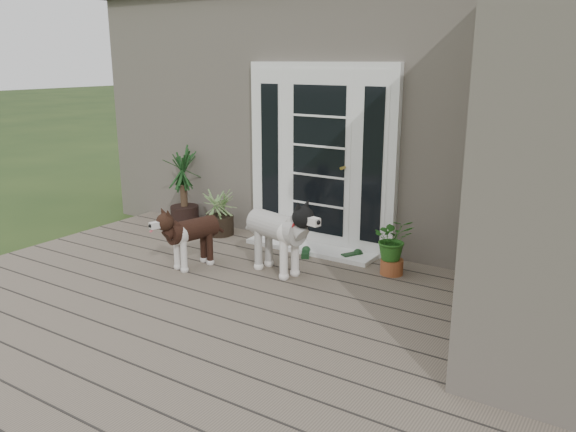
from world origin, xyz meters
The scene contains 14 objects.
deck centered at (0.00, 0.40, 0.06)m, with size 6.20×4.60×0.12m, color #6B5B4C.
house_main centered at (0.00, 4.65, 1.55)m, with size 7.40×4.00×3.10m, color #665E54.
door_unit centered at (-0.20, 2.60, 1.19)m, with size 1.90×0.14×2.15m, color white.
door_step centered at (-0.20, 2.40, 0.14)m, with size 1.60×0.40×0.05m, color white.
brindle_dog centered at (-0.97, 1.22, 0.43)m, with size 0.31×0.73×0.61m, color black, non-canonical shape.
white_dog centered at (-0.12, 1.57, 0.49)m, with size 0.38×0.88×0.74m, color white, non-canonical shape.
spider_plant centered at (-1.51, 2.32, 0.44)m, with size 0.61×0.61×0.65m, color #88985D, non-canonical shape.
yucca centered at (-2.19, 2.40, 0.64)m, with size 0.72×0.72×1.04m, color black, non-canonical shape.
herb_a centered at (0.91, 2.18, 0.38)m, with size 0.41×0.41×0.53m, color #1D5D1A.
herb_b centered at (1.70, 2.37, 0.46)m, with size 0.46×0.46×0.69m, color #1E641C.
herb_c centered at (2.06, 2.29, 0.43)m, with size 0.39×0.39×0.61m, color #295D1A.
sapling centered at (2.24, 1.70, 1.07)m, with size 0.56×0.56×1.89m, color #195819, non-canonical shape.
clog_left centered at (-0.14, 2.18, 0.16)m, with size 0.12×0.26×0.08m, color #143218, non-canonical shape.
clog_right centered at (0.35, 2.38, 0.16)m, with size 0.13×0.28×0.08m, color black, non-canonical shape.
Camera 1 is at (3.07, -3.16, 2.29)m, focal length 35.89 mm.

